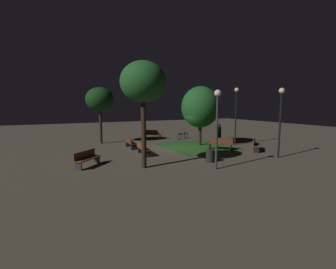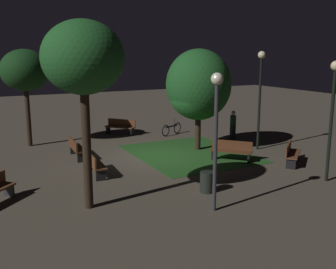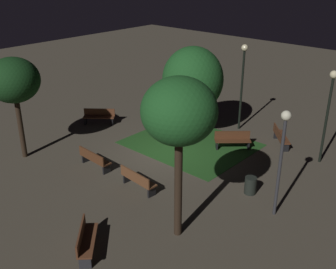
{
  "view_description": "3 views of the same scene",
  "coord_description": "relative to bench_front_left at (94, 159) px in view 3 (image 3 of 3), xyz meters",
  "views": [
    {
      "loc": [
        16.92,
        -9.1,
        3.45
      ],
      "look_at": [
        -0.89,
        -0.3,
        0.99
      ],
      "focal_mm": 26.41,
      "sensor_mm": 36.0,
      "label": 1
    },
    {
      "loc": [
        16.19,
        -7.56,
        4.77
      ],
      "look_at": [
        0.28,
        0.47,
        1.06
      ],
      "focal_mm": 42.81,
      "sensor_mm": 36.0,
      "label": 2
    },
    {
      "loc": [
        12.16,
        -13.39,
        8.92
      ],
      "look_at": [
        0.4,
        -0.31,
        1.23
      ],
      "focal_mm": 43.3,
      "sensor_mm": 36.0,
      "label": 3
    }
  ],
  "objects": [
    {
      "name": "lamp_post_path_center",
      "position": [
        7.98,
        2.22,
        2.39
      ],
      "size": [
        0.36,
        0.36,
        4.18
      ],
      "color": "#333338",
      "rests_on": "ground"
    },
    {
      "name": "lamp_post_plaza_west",
      "position": [
        7.48,
        7.56,
        2.55
      ],
      "size": [
        0.36,
        0.36,
        4.45
      ],
      "color": "black",
      "rests_on": "ground"
    },
    {
      "name": "ground_plane",
      "position": [
        1.43,
        3.35,
        -0.48
      ],
      "size": [
        60.0,
        60.0,
        0.0
      ],
      "primitive_type": "plane",
      "color": "#4C4438"
    },
    {
      "name": "bicycle",
      "position": [
        -2.65,
        6.25,
        -0.14
      ],
      "size": [
        0.76,
        1.61,
        0.93
      ],
      "color": "black",
      "rests_on": "ground"
    },
    {
      "name": "bench_lawn_edge",
      "position": [
        3.53,
        6.04,
        0.0
      ],
      "size": [
        1.65,
        1.58,
        0.88
      ],
      "color": "#512D19",
      "rests_on": "ground"
    },
    {
      "name": "tree_near_wall",
      "position": [
        6.03,
        -1.11,
        4.06
      ],
      "size": [
        2.41,
        2.41,
        5.68
      ],
      "color": "#2D2116",
      "rests_on": "ground"
    },
    {
      "name": "bench_front_left",
      "position": [
        0.0,
        0.0,
        0.0
      ],
      "size": [
        1.82,
        0.56,
        0.88
      ],
      "color": "#512D19",
      "rests_on": "ground"
    },
    {
      "name": "bench_path_side",
      "position": [
        4.4,
        -3.86,
        0.0
      ],
      "size": [
        1.61,
        1.61,
        0.88
      ],
      "color": "brown",
      "rests_on": "ground"
    },
    {
      "name": "trash_bin",
      "position": [
        6.5,
        2.9,
        -0.12
      ],
      "size": [
        0.49,
        0.49,
        0.73
      ],
      "primitive_type": "cylinder",
      "color": "black",
      "rests_on": "ground"
    },
    {
      "name": "tree_right_canopy",
      "position": [
        1.08,
        5.77,
        2.71
      ],
      "size": [
        3.15,
        3.15,
        4.9
      ],
      "color": "#2D2116",
      "rests_on": "ground"
    },
    {
      "name": "lamp_post_near_wall",
      "position": [
        2.38,
        8.46,
        2.74
      ],
      "size": [
        0.36,
        0.36,
        4.78
      ],
      "color": "black",
      "rests_on": "ground"
    },
    {
      "name": "pedestrian",
      "position": [
        0.04,
        8.64,
        0.37
      ],
      "size": [
        0.32,
        0.32,
        1.61
      ],
      "color": "black",
      "rests_on": "ground"
    },
    {
      "name": "bench_front_right",
      "position": [
        -4.11,
        3.65,
        0.0
      ],
      "size": [
        1.69,
        1.52,
        0.88
      ],
      "color": "brown",
      "rests_on": "ground"
    },
    {
      "name": "bench_near_trees",
      "position": [
        2.85,
        0.0,
        0.0
      ],
      "size": [
        1.83,
        0.62,
        0.88
      ],
      "color": "brown",
      "rests_on": "ground"
    },
    {
      "name": "bench_corner",
      "position": [
        5.14,
        8.02,
        0.0
      ],
      "size": [
        1.54,
        1.67,
        0.88
      ],
      "color": "brown",
      "rests_on": "ground"
    },
    {
      "name": "grass_lawn",
      "position": [
        1.63,
        5.02,
        -0.48
      ],
      "size": [
        6.14,
        5.08,
        0.01
      ],
      "primitive_type": "cube",
      "color": "#23511E",
      "rests_on": "ground"
    },
    {
      "name": "tree_left_canopy",
      "position": [
        -3.48,
        -1.52,
        3.33
      ],
      "size": [
        2.4,
        2.4,
        4.89
      ],
      "color": "#2D2116",
      "rests_on": "ground"
    }
  ]
}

